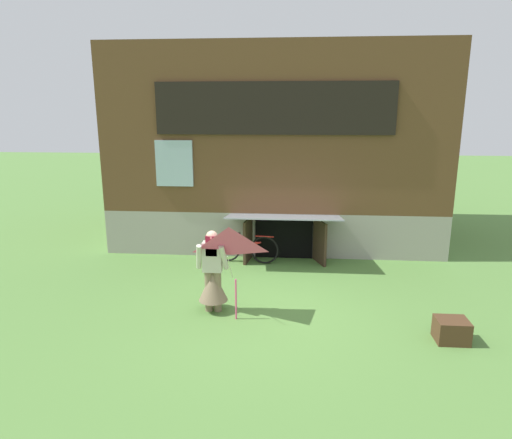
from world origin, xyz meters
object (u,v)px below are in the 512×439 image
(bicycle_red, at_px, (245,248))
(wooden_crate, at_px, (451,330))
(person, at_px, (213,278))
(kite, at_px, (229,253))

(bicycle_red, distance_m, wooden_crate, 5.01)
(bicycle_red, bearing_deg, wooden_crate, -37.41)
(wooden_crate, bearing_deg, bicycle_red, 136.22)
(person, height_order, wooden_crate, person)
(person, xyz_separation_m, bicycle_red, (0.30, 2.68, -0.28))
(bicycle_red, bearing_deg, kite, -82.27)
(person, relative_size, kite, 0.92)
(wooden_crate, bearing_deg, kite, 176.13)
(kite, xyz_separation_m, wooden_crate, (3.54, -0.24, -1.10))
(person, distance_m, wooden_crate, 4.02)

